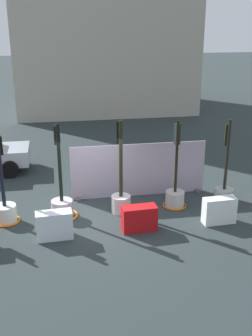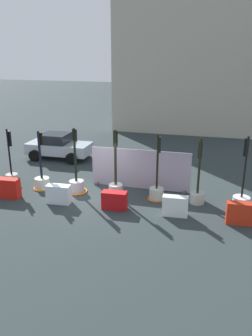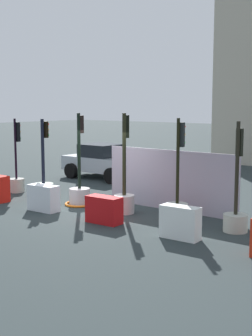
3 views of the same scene
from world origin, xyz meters
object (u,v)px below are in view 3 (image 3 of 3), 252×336
at_px(traffic_light_5, 177,204).
at_px(traffic_light_2, 44,185).
at_px(traffic_light_1, 17,178).
at_px(traffic_light_4, 124,193).
at_px(traffic_light_3, 80,191).
at_px(construction_barrier_4, 180,222).
at_px(car_silver_hatchback, 104,161).
at_px(construction_barrier_3, 104,210).
at_px(construction_barrier_2, 43,198).
at_px(traffic_light_6, 236,211).

bearing_deg(traffic_light_5, traffic_light_2, -178.05).
xyz_separation_m(traffic_light_1, traffic_light_4, (5.43, -0.11, 0.07)).
height_order(traffic_light_3, construction_barrier_4, traffic_light_3).
relative_size(traffic_light_3, traffic_light_4, 0.99).
bearing_deg(car_silver_hatchback, traffic_light_1, -93.98).
height_order(traffic_light_4, construction_barrier_3, traffic_light_4).
bearing_deg(traffic_light_1, car_silver_hatchback, 86.02).
xyz_separation_m(traffic_light_4, construction_barrier_2, (-2.17, -1.39, -0.21)).
distance_m(traffic_light_2, construction_barrier_3, 4.21).
bearing_deg(traffic_light_5, traffic_light_4, -176.19).
xyz_separation_m(traffic_light_2, traffic_light_4, (3.67, 0.06, 0.15)).
distance_m(traffic_light_1, construction_barrier_2, 3.58).
bearing_deg(construction_barrier_3, traffic_light_6, 24.79).
relative_size(construction_barrier_2, construction_barrier_4, 1.02).
height_order(traffic_light_6, construction_barrier_3, traffic_light_6).
xyz_separation_m(traffic_light_2, construction_barrier_4, (6.55, -1.23, -0.05)).
distance_m(construction_barrier_3, construction_barrier_4, 2.54).
relative_size(construction_barrier_3, car_silver_hatchback, 0.27).
height_order(construction_barrier_4, car_silver_hatchback, car_silver_hatchback).
bearing_deg(construction_barrier_4, traffic_light_3, 165.13).
height_order(traffic_light_5, car_silver_hatchback, traffic_light_5).
xyz_separation_m(construction_barrier_2, construction_barrier_4, (5.05, 0.09, 0.01)).
distance_m(traffic_light_5, construction_barrier_3, 2.11).
distance_m(traffic_light_6, construction_barrier_3, 3.65).
height_order(traffic_light_3, traffic_light_5, traffic_light_3).
xyz_separation_m(traffic_light_6, construction_barrier_4, (-0.77, -1.50, -0.13)).
relative_size(traffic_light_3, construction_barrier_2, 2.89).
height_order(traffic_light_1, traffic_light_2, traffic_light_2).
distance_m(traffic_light_3, traffic_light_6, 5.57).
bearing_deg(traffic_light_2, construction_barrier_3, -17.45).
bearing_deg(traffic_light_5, traffic_light_3, -177.73).
xyz_separation_m(construction_barrier_2, car_silver_hatchback, (-2.93, 6.14, 0.36)).
xyz_separation_m(traffic_light_2, traffic_light_6, (7.32, 0.27, 0.08)).
distance_m(construction_barrier_2, car_silver_hatchback, 6.81).
bearing_deg(construction_barrier_4, traffic_light_6, 62.75).
xyz_separation_m(traffic_light_5, construction_barrier_3, (-1.53, -1.45, -0.13)).
bearing_deg(traffic_light_4, traffic_light_1, 178.86).
xyz_separation_m(traffic_light_2, construction_barrier_3, (4.01, -1.26, -0.09)).
distance_m(traffic_light_3, car_silver_hatchback, 5.75).
bearing_deg(construction_barrier_2, construction_barrier_4, 1.01).
bearing_deg(traffic_light_2, traffic_light_1, 174.38).
bearing_deg(construction_barrier_3, traffic_light_4, 104.42).
relative_size(traffic_light_2, construction_barrier_4, 2.74).
xyz_separation_m(traffic_light_1, traffic_light_3, (3.51, -0.13, -0.09)).
bearing_deg(traffic_light_5, traffic_light_6, 2.52).
bearing_deg(traffic_light_3, construction_barrier_2, -100.73).
xyz_separation_m(traffic_light_2, traffic_light_5, (5.54, 0.19, 0.04)).
xyz_separation_m(traffic_light_5, construction_barrier_4, (1.01, -1.42, -0.09)).
bearing_deg(traffic_light_3, traffic_light_2, -178.74).
xyz_separation_m(traffic_light_2, construction_barrier_2, (1.50, -1.32, -0.06)).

